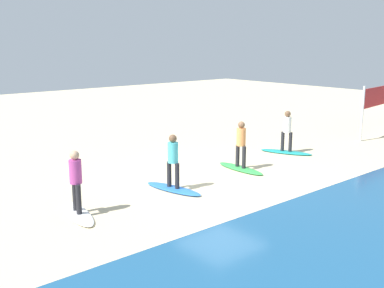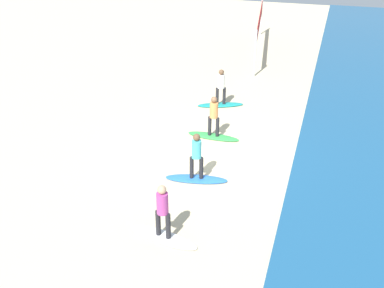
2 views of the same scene
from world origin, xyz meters
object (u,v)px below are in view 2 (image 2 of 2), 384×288
object	(u,v)px
surfer_teal	(221,84)
volleyball_net	(259,24)
surfer_white	(163,208)
surfboard_teal	(220,105)
surfboard_green	(213,136)
surfer_green	(214,113)
surfboard_blue	(196,179)
surfboard_white	(164,237)
surfer_blue	(197,153)

from	to	relation	value
surfer_teal	volleyball_net	size ratio (longest dim) A/B	0.18
surfer_white	surfboard_teal	bearing A→B (deg)	-175.18
volleyball_net	surfer_teal	bearing A→B (deg)	-0.72
surfboard_green	surfer_white	distance (m)	6.52
surfer_green	surfboard_blue	size ratio (longest dim) A/B	0.78
surfboard_white	volleyball_net	bearing A→B (deg)	103.16
surfer_green	surfboard_green	bearing A→B (deg)	0.00
surfboard_white	surfer_white	world-z (taller)	surfer_white
surfer_white	surfer_blue	bearing A→B (deg)	-179.80
surfer_green	surfer_teal	bearing A→B (deg)	-170.77
surfer_teal	surfer_blue	xyz separation A→B (m)	(6.47, 0.80, 0.00)
surfer_green	surfer_white	distance (m)	6.45
surfboard_green	surfer_white	xyz separation A→B (m)	(6.44, 0.29, 0.99)
surfer_blue	surfer_white	bearing A→B (deg)	0.20
surfer_blue	surfer_white	xyz separation A→B (m)	(3.19, 0.01, 0.00)
surfer_green	surfboard_blue	world-z (taller)	surfer_green
surfboard_white	surfer_white	bearing A→B (deg)	94.31
surfboard_green	volleyball_net	xyz separation A→B (m)	(-12.14, -0.41, 1.74)
surfer_green	surfboard_blue	distance (m)	3.41
surfboard_blue	surfboard_green	bearing A→B (deg)	84.41
surfboard_teal	volleyball_net	xyz separation A→B (m)	(-8.92, 0.11, 1.74)
surfer_white	surfboard_white	bearing A→B (deg)	-6.68
surfboard_blue	volleyball_net	size ratio (longest dim) A/B	0.23
surfboard_white	volleyball_net	xyz separation A→B (m)	(-18.58, -0.70, 1.74)
surfboard_teal	surfboard_blue	distance (m)	6.52
surfer_green	volleyball_net	xyz separation A→B (m)	(-12.14, -0.41, 0.75)
surfer_green	volleyball_net	distance (m)	12.17
surfboard_teal	surfer_blue	distance (m)	6.60
volleyball_net	surfer_green	bearing A→B (deg)	1.94
surfer_green	surfer_blue	bearing A→B (deg)	4.92
surfboard_blue	volleyball_net	bearing A→B (deg)	82.05
surfboard_teal	surfer_green	world-z (taller)	surfer_green
surfboard_white	surfer_white	size ratio (longest dim) A/B	1.28
surfboard_blue	surfer_blue	distance (m)	0.99
surfer_teal	surfer_green	xyz separation A→B (m)	(3.22, 0.52, 0.00)
surfboard_blue	surfer_blue	size ratio (longest dim) A/B	1.28
surfboard_blue	surfer_blue	xyz separation A→B (m)	(0.00, -0.00, 0.99)
surfer_white	surfer_green	bearing A→B (deg)	-177.41
surfboard_green	volleyball_net	bearing A→B (deg)	94.30
surfboard_blue	surfer_white	world-z (taller)	surfer_white
surfer_blue	volleyball_net	world-z (taller)	volleyball_net
surfboard_teal	surfer_green	xyz separation A→B (m)	(3.22, 0.52, 0.99)
surfer_blue	volleyball_net	distance (m)	15.43
surfer_teal	volleyball_net	distance (m)	8.95
surfer_green	surfboard_white	distance (m)	6.52
surfer_green	surfer_white	xyz separation A→B (m)	(6.44, 0.29, 0.00)
surfboard_blue	surfer_white	distance (m)	3.34
surfer_green	surfboard_blue	bearing A→B (deg)	4.92
surfer_green	surfer_blue	size ratio (longest dim) A/B	1.00
surfer_blue	volleyball_net	size ratio (longest dim) A/B	0.18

